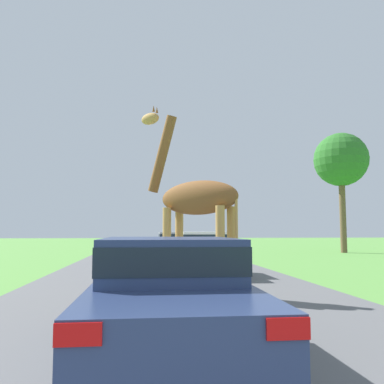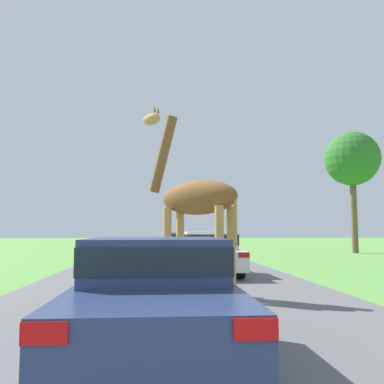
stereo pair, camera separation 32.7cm
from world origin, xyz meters
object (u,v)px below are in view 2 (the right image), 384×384
at_px(giraffe_near_road, 194,205).
at_px(car_queue_right, 210,252).
at_px(car_lead_maroon, 156,291).
at_px(car_queue_left, 184,245).
at_px(tree_right_cluster, 352,160).

bearing_deg(giraffe_near_road, car_queue_right, 29.55).
height_order(car_lead_maroon, car_queue_right, car_queue_right).
distance_m(giraffe_near_road, car_queue_left, 10.90).
bearing_deg(car_lead_maroon, car_queue_right, 78.84).
bearing_deg(car_lead_maroon, giraffe_near_road, 79.34).
bearing_deg(giraffe_near_road, car_lead_maroon, -149.46).
bearing_deg(car_queue_left, car_queue_right, -85.31).
relative_size(car_queue_right, tree_right_cluster, 0.51).
bearing_deg(car_queue_right, giraffe_near_road, -101.66).
distance_m(car_queue_left, tree_right_cluster, 14.00).
relative_size(car_lead_maroon, car_queue_right, 1.09).
bearing_deg(car_queue_right, car_queue_left, 94.69).
distance_m(car_queue_right, tree_right_cluster, 17.28).
relative_size(giraffe_near_road, car_queue_left, 1.03).
xyz_separation_m(car_queue_right, car_queue_left, (-0.53, 6.46, -0.01)).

